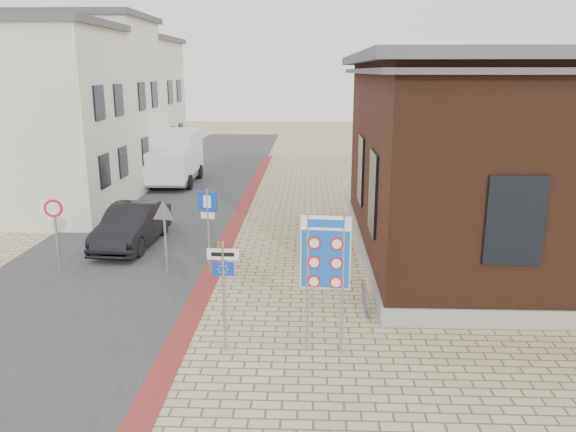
% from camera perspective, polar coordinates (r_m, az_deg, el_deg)
% --- Properties ---
extents(ground, '(120.00, 120.00, 0.00)m').
position_cam_1_polar(ground, '(13.66, -2.68, -12.74)').
color(ground, tan).
rests_on(ground, ground).
extents(road_strip, '(7.00, 60.00, 0.02)m').
position_cam_1_polar(road_strip, '(28.57, -11.22, 1.62)').
color(road_strip, '#38383A').
rests_on(road_strip, ground).
extents(curb_strip, '(0.60, 40.00, 0.02)m').
position_cam_1_polar(curb_strip, '(23.16, -5.57, -1.17)').
color(curb_strip, maroon).
rests_on(curb_strip, ground).
extents(brick_building, '(13.00, 13.00, 6.80)m').
position_cam_1_polar(brick_building, '(20.85, 24.56, 5.59)').
color(brick_building, gray).
rests_on(brick_building, ground).
extents(townhouse_near, '(7.40, 6.40, 8.30)m').
position_cam_1_polar(townhouse_near, '(27.03, -24.69, 8.79)').
color(townhouse_near, silver).
rests_on(townhouse_near, ground).
extents(townhouse_mid, '(7.40, 6.40, 9.10)m').
position_cam_1_polar(townhouse_mid, '(32.47, -20.04, 10.69)').
color(townhouse_mid, silver).
rests_on(townhouse_mid, ground).
extents(townhouse_far, '(7.40, 6.40, 8.30)m').
position_cam_1_polar(townhouse_far, '(38.12, -16.62, 10.79)').
color(townhouse_far, silver).
rests_on(townhouse_far, ground).
extents(bike_rack, '(0.08, 1.80, 0.60)m').
position_cam_1_polar(bike_rack, '(15.58, 7.86, -8.23)').
color(bike_rack, slate).
rests_on(bike_rack, ground).
extents(sedan, '(1.84, 4.69, 1.52)m').
position_cam_1_polar(sedan, '(21.33, -15.55, -0.94)').
color(sedan, black).
rests_on(sedan, ground).
extents(box_truck, '(2.49, 5.65, 2.93)m').
position_cam_1_polar(box_truck, '(32.65, -11.36, 5.89)').
color(box_truck, slate).
rests_on(box_truck, ground).
extents(border_sign, '(1.10, 0.15, 3.23)m').
position_cam_1_polar(border_sign, '(12.34, 3.83, -3.99)').
color(border_sign, gray).
rests_on(border_sign, ground).
extents(essen_sign, '(0.71, 0.07, 2.63)m').
position_cam_1_polar(essen_sign, '(12.66, -6.56, -6.39)').
color(essen_sign, gray).
rests_on(essen_sign, ground).
extents(parking_sign, '(0.61, 0.15, 2.78)m').
position_cam_1_polar(parking_sign, '(17.43, -8.14, -0.04)').
color(parking_sign, gray).
rests_on(parking_sign, ground).
extents(yield_sign, '(0.84, 0.20, 2.37)m').
position_cam_1_polar(yield_sign, '(17.76, -12.46, -0.34)').
color(yield_sign, gray).
rests_on(yield_sign, ground).
extents(speed_sign, '(0.57, 0.11, 2.41)m').
position_cam_1_polar(speed_sign, '(18.96, -22.56, -0.76)').
color(speed_sign, gray).
rests_on(speed_sign, ground).
extents(bollard, '(0.10, 0.10, 0.96)m').
position_cam_1_polar(bollard, '(18.27, -7.04, -4.01)').
color(bollard, orange).
rests_on(bollard, ground).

